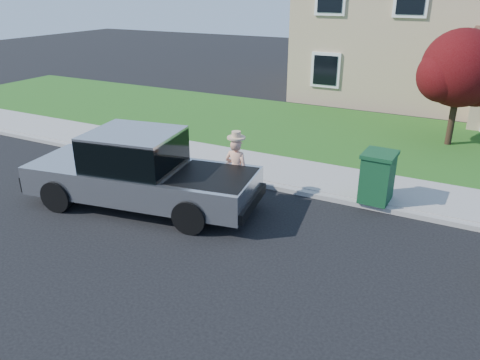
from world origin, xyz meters
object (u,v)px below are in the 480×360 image
at_px(woman, 236,169).
at_px(ornamental_tree, 462,72).
at_px(pickup_truck, 141,172).
at_px(trash_bin, 377,176).

height_order(woman, ornamental_tree, ornamental_tree).
xyz_separation_m(pickup_truck, ornamental_tree, (6.22, 8.36, 1.61)).
distance_m(pickup_truck, ornamental_tree, 10.54).
height_order(ornamental_tree, trash_bin, ornamental_tree).
bearing_deg(pickup_truck, ornamental_tree, 44.11).
height_order(pickup_truck, trash_bin, pickup_truck).
xyz_separation_m(woman, ornamental_tree, (4.30, 7.09, 1.62)).
bearing_deg(trash_bin, pickup_truck, -150.71).
xyz_separation_m(pickup_truck, woman, (1.92, 1.27, -0.01)).
bearing_deg(trash_bin, woman, -154.76).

